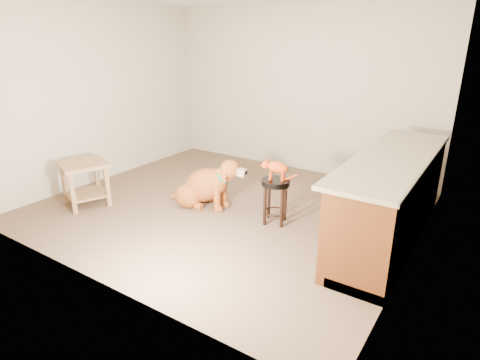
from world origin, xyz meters
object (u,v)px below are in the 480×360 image
Objects in this scene: wood_stool at (372,181)px; tabby_kitten at (276,168)px; side_table at (85,177)px; golden_retriever at (205,186)px; padded_stool at (276,192)px.

tabby_kitten is (-0.82, -1.08, 0.32)m from wood_stool.
side_table is 2.49m from tabby_kitten.
golden_retriever reaches higher than side_table.
tabby_kitten is at bearing -4.56° from golden_retriever.
padded_stool is at bearing 21.09° from side_table.
tabby_kitten is (0.99, 0.06, 0.42)m from golden_retriever.
side_table is (-3.13, -1.97, 0.02)m from wood_stool.
side_table is at bearing -147.84° from wood_stool.
golden_retriever is at bearing 167.49° from tabby_kitten.
wood_stool is (0.81, 1.07, -0.02)m from padded_stool.
tabby_kitten reaches higher than side_table.
tabby_kitten is (-0.01, -0.00, 0.30)m from padded_stool.
padded_stool is 2.49m from side_table.
padded_stool is 0.75× the size of side_table.
side_table is at bearing -158.91° from padded_stool.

